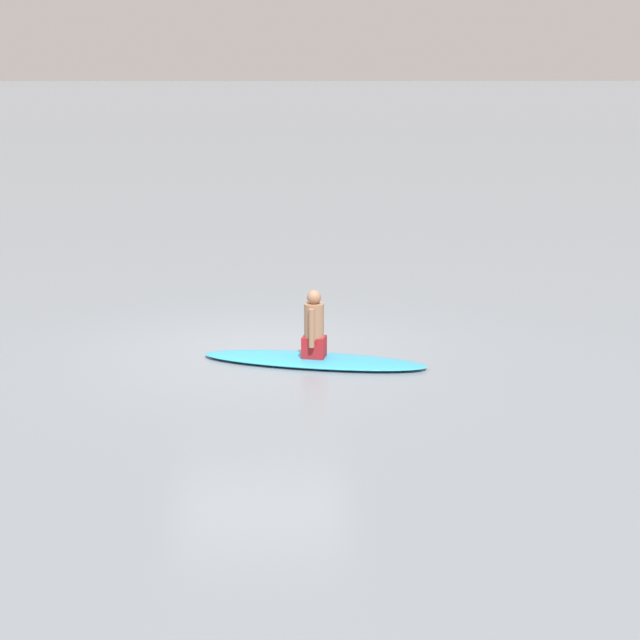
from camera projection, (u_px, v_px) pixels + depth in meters
name	position (u px, v px, depth m)	size (l,w,h in m)	color
ground_plane	(260.00, 352.00, 14.19)	(400.00, 400.00, 0.00)	gray
surfboard	(314.00, 360.00, 13.67)	(3.07, 0.75, 0.09)	#339EC6
person_paddler	(314.00, 327.00, 13.55)	(0.35, 0.41, 0.92)	#A51E23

